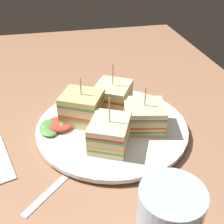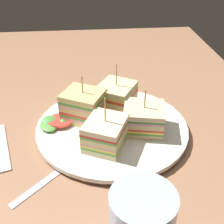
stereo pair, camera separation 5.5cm
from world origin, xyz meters
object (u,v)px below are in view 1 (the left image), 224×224
plate (112,127)px  spoon (71,169)px  sandwich_wedge_2 (144,116)px  sandwich_wedge_1 (110,133)px  sandwich_wedge_0 (82,108)px  sandwich_wedge_3 (113,97)px

plate → spoon: bearing=136.4°
sandwich_wedge_2 → sandwich_wedge_1: bearing=39.7°
spoon → sandwich_wedge_2: bearing=-17.8°
sandwich_wedge_0 → sandwich_wedge_3: (3.01, -6.68, -0.17)cm
sandwich_wedge_2 → spoon: 16.86cm
sandwich_wedge_1 → sandwich_wedge_0: bearing=47.7°
plate → sandwich_wedge_2: 6.68cm
sandwich_wedge_0 → sandwich_wedge_2: 11.92cm
sandwich_wedge_3 → spoon: (-15.20, 10.33, -3.89)cm
sandwich_wedge_3 → spoon: bearing=-3.5°
sandwich_wedge_3 → plate: bearing=17.2°
sandwich_wedge_3 → sandwich_wedge_2: bearing=60.3°
spoon → plate: bearing=1.2°
sandwich_wedge_0 → spoon: 13.35cm
sandwich_wedge_0 → spoon: size_ratio=0.83×
sandwich_wedge_2 → plate: bearing=-5.9°
sandwich_wedge_0 → sandwich_wedge_2: (-4.59, -10.99, -0.54)cm
sandwich_wedge_1 → spoon: size_ratio=0.83×
plate → sandwich_wedge_0: 6.95cm
plate → spoon: 12.97cm
sandwich_wedge_1 → sandwich_wedge_3: sandwich_wedge_3 is taller
sandwich_wedge_0 → sandwich_wedge_2: sandwich_wedge_0 is taller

